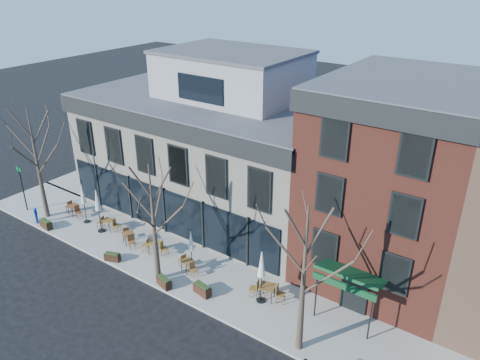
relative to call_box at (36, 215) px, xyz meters
The scene contains 24 objects.
ground 9.24m from the call_box, 27.09° to the left, with size 120.00×120.00×0.00m, color black.
sidewalk_front 11.65m from the call_box, 10.12° to the left, with size 33.50×4.70×0.15m, color gray.
sidewalk_side 10.66m from the call_box, 106.67° to the left, with size 4.50×12.00×0.15m, color gray.
corner_building 13.03m from the call_box, 48.23° to the left, with size 18.39×10.39×11.10m.
red_brick_building 23.60m from the call_box, 23.40° to the left, with size 8.20×11.78×11.18m.
tree_corner 3.62m from the call_box, 106.30° to the left, with size 3.93×3.98×7.92m.
tree_mid 11.61m from the call_box, ahead, with size 3.50×3.55×7.04m.
tree_right 20.47m from the call_box, ahead, with size 3.72×3.77×7.48m.
sign_pole 2.73m from the call_box, 163.26° to the left, with size 0.50×0.10×3.40m.
call_box is the anchor object (origin of this frame).
cafe_set_0 2.47m from the call_box, 63.11° to the left, with size 1.77×0.78×0.92m.
cafe_set_1 5.23m from the call_box, 25.63° to the left, with size 1.75×0.85×0.90m.
cafe_set_2 7.31m from the call_box, 14.90° to the left, with size 1.74×1.11×0.91m.
cafe_set_3 9.46m from the call_box, 12.38° to the left, with size 1.81×0.89×0.93m.
cafe_set_4 12.23m from the call_box, ahead, with size 1.71×0.87×0.88m.
cafe_set_5 17.32m from the call_box, ahead, with size 2.03×1.01×1.04m.
umbrella_0 3.62m from the call_box, 37.80° to the left, with size 0.45×0.45×2.82m.
umbrella_1 5.05m from the call_box, 22.31° to the left, with size 0.49×0.49×3.06m.
umbrella_3 12.43m from the call_box, ahead, with size 0.41×0.41×2.58m.
umbrella_4 17.16m from the call_box, ahead, with size 0.49×0.49×3.08m.
planter_0 1.10m from the call_box, ahead, with size 1.06×0.51×0.57m.
planter_1 7.70m from the call_box, ahead, with size 1.00×0.68×0.52m.
planter_2 11.93m from the call_box, ahead, with size 1.08×0.64×0.57m.
planter_3 14.10m from the call_box, ahead, with size 1.13×0.61×0.60m.
Camera 1 is at (19.26, -18.89, 16.40)m, focal length 35.00 mm.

